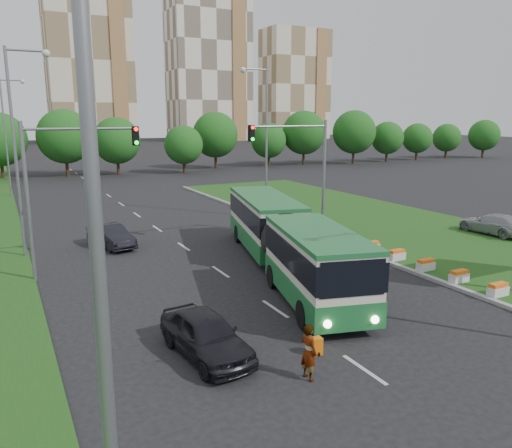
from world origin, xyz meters
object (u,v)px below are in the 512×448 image
pedestrian (309,352)px  shopping_trolley (317,346)px  car_left_near (206,335)px  car_left_far (111,236)px  traffic_mast_left (61,174)px  car_median (494,224)px  articulated_bus (281,238)px  traffic_mast_median (304,161)px

pedestrian → shopping_trolley: pedestrian is taller
car_left_near → car_left_far: 16.71m
traffic_mast_left → car_median: (27.67, -4.13, -4.48)m
traffic_mast_left → shopping_trolley: (6.58, -13.36, -5.04)m
car_median → car_left_far: bearing=-23.3°
traffic_mast_left → articulated_bus: size_ratio=0.44×
articulated_bus → car_left_far: size_ratio=4.13×
car_left_far → pedestrian: bearing=-96.7°
car_median → pedestrian: size_ratio=2.67×
car_left_near → pedestrian: size_ratio=2.49×
car_median → pedestrian: bearing=22.5°
traffic_mast_median → pedestrian: bearing=-121.9°
articulated_bus → car_left_far: bearing=141.7°
articulated_bus → shopping_trolley: 9.84m
articulated_bus → pedestrian: 11.39m
traffic_mast_left → pedestrian: size_ratio=4.32×
car_left_near → pedestrian: bearing=-57.5°
car_left_far → traffic_mast_median: bearing=-31.7°
car_median → shopping_trolley: (-21.09, -9.23, -0.56)m
car_left_far → pedestrian: (2.16, -19.66, 0.20)m
car_left_far → pedestrian: 19.78m
pedestrian → shopping_trolley: 1.84m
car_left_near → shopping_trolley: (3.49, -1.68, -0.48)m
car_left_far → traffic_mast_left: bearing=-135.8°
car_left_far → pedestrian: pedestrian is taller
articulated_bus → car_median: (17.36, 0.25, -0.96)m
car_median → shopping_trolley: size_ratio=7.92×
articulated_bus → car_left_far: (-7.06, 9.42, -1.10)m
traffic_mast_median → car_left_far: bearing=161.3°
car_left_far → shopping_trolley: size_ratio=7.01×
car_median → pedestrian: (-22.26, -10.50, 0.06)m
car_left_near → car_left_far: (0.16, 16.71, -0.06)m
traffic_mast_left → car_median: bearing=-8.5°
traffic_mast_median → articulated_bus: bearing=-132.0°
traffic_mast_left → articulated_bus: bearing=-23.0°
car_left_near → shopping_trolley: bearing=-31.4°
traffic_mast_median → shopping_trolley: traffic_mast_median is taller
traffic_mast_median → car_median: size_ratio=1.62×
shopping_trolley → traffic_mast_median: bearing=63.2°
pedestrian → articulated_bus: bearing=-31.3°
articulated_bus → shopping_trolley: articulated_bus is taller
articulated_bus → traffic_mast_median: bearing=62.8°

